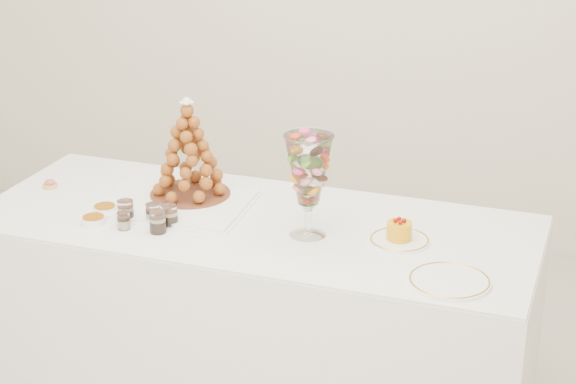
% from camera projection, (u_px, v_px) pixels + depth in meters
% --- Properties ---
extents(buffet_table, '(2.07, 0.93, 0.77)m').
position_uv_depth(buffet_table, '(255.00, 315.00, 3.59)').
color(buffet_table, white).
rests_on(buffet_table, ground).
extents(lace_tray, '(0.53, 0.40, 0.02)m').
position_uv_depth(lace_tray, '(175.00, 203.00, 3.57)').
color(lace_tray, white).
rests_on(lace_tray, buffet_table).
extents(macaron_vase, '(0.17, 0.17, 0.36)m').
position_uv_depth(macaron_vase, '(308.00, 171.00, 3.24)').
color(macaron_vase, white).
rests_on(macaron_vase, buffet_table).
extents(cake_plate, '(0.21, 0.21, 0.01)m').
position_uv_depth(cake_plate, '(399.00, 240.00, 3.27)').
color(cake_plate, white).
rests_on(cake_plate, buffet_table).
extents(spare_plate, '(0.26, 0.26, 0.01)m').
position_uv_depth(spare_plate, '(449.00, 281.00, 2.99)').
color(spare_plate, white).
rests_on(spare_plate, buffet_table).
extents(pink_tart, '(0.06, 0.06, 0.03)m').
position_uv_depth(pink_tart, '(50.00, 184.00, 3.73)').
color(pink_tart, tan).
rests_on(pink_tart, buffet_table).
extents(verrine_a, '(0.07, 0.07, 0.08)m').
position_uv_depth(verrine_a, '(126.00, 211.00, 3.42)').
color(verrine_a, white).
rests_on(verrine_a, buffet_table).
extents(verrine_b, '(0.06, 0.06, 0.07)m').
position_uv_depth(verrine_b, '(153.00, 213.00, 3.41)').
color(verrine_b, white).
rests_on(verrine_b, buffet_table).
extents(verrine_c, '(0.07, 0.07, 0.08)m').
position_uv_depth(verrine_c, '(170.00, 216.00, 3.38)').
color(verrine_c, white).
rests_on(verrine_c, buffet_table).
extents(verrine_d, '(0.06, 0.06, 0.06)m').
position_uv_depth(verrine_d, '(124.00, 221.00, 3.36)').
color(verrine_d, white).
rests_on(verrine_d, buffet_table).
extents(verrine_e, '(0.07, 0.07, 0.08)m').
position_uv_depth(verrine_e, '(158.00, 222.00, 3.33)').
color(verrine_e, white).
rests_on(verrine_e, buffet_table).
extents(ramekin_back, '(0.09, 0.09, 0.03)m').
position_uv_depth(ramekin_back, '(105.00, 210.00, 3.50)').
color(ramekin_back, white).
rests_on(ramekin_back, buffet_table).
extents(ramekin_front, '(0.08, 0.08, 0.03)m').
position_uv_depth(ramekin_front, '(94.00, 221.00, 3.41)').
color(ramekin_front, white).
rests_on(ramekin_front, buffet_table).
extents(croquembouche, '(0.30, 0.30, 0.38)m').
position_uv_depth(croquembouche, '(189.00, 148.00, 3.56)').
color(croquembouche, brown).
rests_on(croquembouche, lace_tray).
extents(mousse_cake, '(0.09, 0.09, 0.08)m').
position_uv_depth(mousse_cake, '(399.00, 230.00, 3.26)').
color(mousse_cake, orange).
rests_on(mousse_cake, cake_plate).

